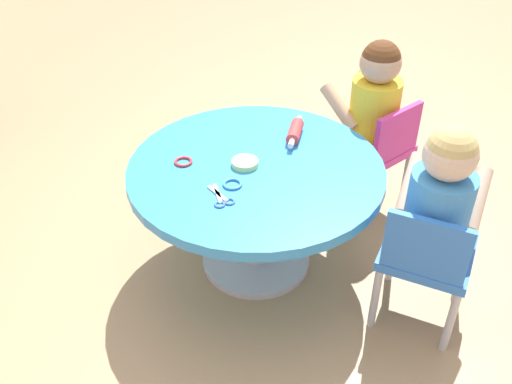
{
  "coord_description": "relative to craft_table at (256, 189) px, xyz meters",
  "views": [
    {
      "loc": [
        -1.74,
        -0.17,
        1.63
      ],
      "look_at": [
        0.0,
        0.0,
        0.36
      ],
      "focal_mm": 40.01,
      "sensor_mm": 36.0,
      "label": 1
    }
  ],
  "objects": [
    {
      "name": "seated_child_left",
      "position": [
        -0.21,
        -0.62,
        0.16
      ],
      "size": [
        0.41,
        0.37,
        0.51
      ],
      "color": "#3F4772",
      "rests_on": "ground"
    },
    {
      "name": "cookie_cutter_1",
      "position": [
        -0.13,
        0.07,
        0.11
      ],
      "size": [
        0.07,
        0.07,
        0.01
      ],
      "primitive_type": "torus",
      "color": "#3F99D8",
      "rests_on": "craft_table"
    },
    {
      "name": "craft_table",
      "position": [
        0.0,
        0.0,
        0.0
      ],
      "size": [
        0.95,
        0.95,
        0.47
      ],
      "color": "silver",
      "rests_on": "ground"
    },
    {
      "name": "child_chair_left",
      "position": [
        -0.25,
        -0.61,
        -0.06
      ],
      "size": [
        0.38,
        0.38,
        0.54
      ],
      "color": "#B7B7BC",
      "rests_on": "ground"
    },
    {
      "name": "rolling_pin",
      "position": [
        0.22,
        -0.13,
        0.13
      ],
      "size": [
        0.23,
        0.07,
        0.05
      ],
      "color": "#D83F3F",
      "rests_on": "craft_table"
    },
    {
      "name": "ground_plane",
      "position": [
        0.0,
        0.0,
        -0.37
      ],
      "size": [
        10.0,
        10.0,
        0.0
      ],
      "primitive_type": "plane",
      "color": "tan"
    },
    {
      "name": "cookie_cutter_0",
      "position": [
        -0.01,
        0.27,
        0.11
      ],
      "size": [
        0.07,
        0.07,
        0.01
      ],
      "primitive_type": "torus",
      "color": "red",
      "rests_on": "craft_table"
    },
    {
      "name": "playdough_blob_0",
      "position": [
        0.0,
        0.04,
        0.11
      ],
      "size": [
        0.1,
        0.1,
        0.02
      ],
      "primitive_type": "cylinder",
      "color": "#B2E58C",
      "rests_on": "craft_table"
    },
    {
      "name": "child_chair_right",
      "position": [
        0.44,
        -0.48,
        -0.06
      ],
      "size": [
        0.42,
        0.42,
        0.54
      ],
      "color": "#B7B7BC",
      "rests_on": "ground"
    },
    {
      "name": "craft_scissors",
      "position": [
        -0.22,
        0.1,
        0.11
      ],
      "size": [
        0.14,
        0.12,
        0.01
      ],
      "color": "silver",
      "rests_on": "craft_table"
    },
    {
      "name": "seated_child_right",
      "position": [
        0.47,
        -0.46,
        0.16
      ],
      "size": [
        0.43,
        0.43,
        0.51
      ],
      "color": "#3F4772",
      "rests_on": "ground"
    }
  ]
}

